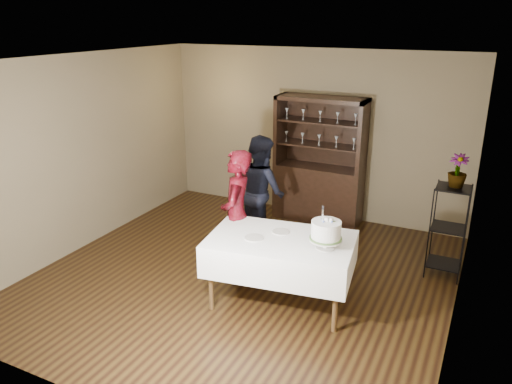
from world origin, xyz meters
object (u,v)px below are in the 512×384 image
Objects in this scene: woman at (237,215)px; cake at (326,232)px; plant_etagere at (448,228)px; potted_plant at (458,171)px; cake_table at (281,254)px; man at (261,191)px; china_hutch at (319,180)px.

woman reaches higher than cake.
plant_etagere is 2.66m from woman.
woman reaches higher than potted_plant.
cake_table is 1.62m from man.
plant_etagere reaches higher than cake_table.
man is at bearing -175.01° from potted_plant.
plant_etagere is 0.74× the size of man.
woman is at bearing 163.51° from cake.
china_hutch reaches higher than cake_table.
man is at bearing 170.79° from woman.
man is (-0.89, 1.35, 0.19)m from cake_table.
cake is (0.98, -2.61, 0.34)m from china_hutch.
potted_plant is (1.64, 1.57, 0.77)m from cake_table.
woman is 1.02× the size of man.
man is (-0.43, -1.24, 0.14)m from china_hutch.
china_hutch is 2.44m from potted_plant.
woman is at bearing -97.65° from china_hutch.
potted_plant is (1.11, 1.59, 0.39)m from cake.
cake_table is (-1.63, -1.53, -0.03)m from plant_etagere.
potted_plant is at bearing 99.86° from woman.
man is at bearing -109.33° from china_hutch.
woman is (-0.75, 0.36, 0.21)m from cake_table.
cake_table is at bearing -136.69° from plant_etagere.
plant_etagere is 0.69× the size of cake_table.
man is 3.30× the size of cake.
plant_etagere is 1.94m from cake.
potted_plant is at bearing 43.70° from cake_table.
china_hutch is 1.32m from man.
man is (-2.51, -0.19, 0.16)m from plant_etagere.
china_hutch is at bearing 99.96° from cake_table.
china_hutch is at bearing 110.58° from cake.
plant_etagere is at bearing -111.68° from potted_plant.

